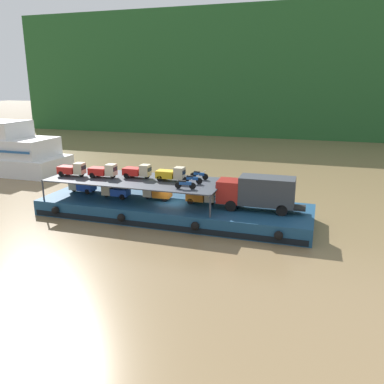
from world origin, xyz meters
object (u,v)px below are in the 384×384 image
Objects in this scene: motorcycle_upper_centre at (192,179)px; mini_truck_lower_stern at (82,186)px; mini_truck_upper_stern at (72,169)px; mini_truck_upper_mid at (103,171)px; mini_truck_upper_bow at (171,174)px; mini_truck_lower_aft at (115,191)px; motorcycle_upper_port at (185,184)px; motorcycle_upper_stbd at (199,175)px; cargo_barge at (172,210)px; mini_truck_lower_mid at (157,193)px; mini_truck_upper_fore at (138,171)px; mini_truck_lower_fore at (201,196)px; covered_lorry at (258,192)px.

mini_truck_lower_stern is at bearing 177.86° from motorcycle_upper_centre.
mini_truck_lower_stern is at bearing 81.96° from mini_truck_upper_stern.
motorcycle_upper_centre is at bearing 2.20° from mini_truck_upper_mid.
mini_truck_lower_aft is at bearing -173.62° from mini_truck_upper_bow.
mini_truck_lower_stern is 0.99× the size of mini_truck_upper_stern.
motorcycle_upper_port is 1.00× the size of motorcycle_upper_stbd.
cargo_barge is 13.76× the size of motorcycle_upper_centre.
mini_truck_upper_mid is at bearing 170.07° from motorcycle_upper_port.
motorcycle_upper_stbd is (8.04, 2.16, 1.74)m from mini_truck_lower_aft.
mini_truck_lower_aft is 4.23m from mini_truck_lower_mid.
mini_truck_lower_mid is 4.48m from motorcycle_upper_stbd.
mini_truck_lower_aft is 1.47× the size of motorcycle_upper_port.
motorcycle_upper_port is (5.80, -2.49, -0.26)m from mini_truck_upper_fore.
mini_truck_upper_mid and mini_truck_upper_bow have the same top height.
mini_truck_upper_bow reaches higher than mini_truck_lower_fore.
mini_truck_lower_fore is (2.75, 0.57, 1.44)m from cargo_barge.
mini_truck_lower_mid is at bearing -179.40° from mini_truck_lower_fore.
mini_truck_upper_bow reaches higher than mini_truck_lower_mid.
motorcycle_upper_stbd reaches higher than mini_truck_lower_fore.
mini_truck_upper_fore is at bearing 171.41° from cargo_barge.
mini_truck_upper_stern reaches higher than motorcycle_upper_centre.
covered_lorry is at bearing 1.34° from motorcycle_upper_centre.
cargo_barge is at bearing -168.35° from mini_truck_lower_fore.
cargo_barge is at bearing -60.50° from mini_truck_upper_bow.
motorcycle_upper_stbd is (9.17, 2.29, -0.26)m from mini_truck_upper_mid.
mini_truck_lower_mid is at bearing 7.97° from mini_truck_upper_stern.
covered_lorry is at bearing 18.71° from motorcycle_upper_port.
mini_truck_lower_mid is at bearing -159.41° from motorcycle_upper_stbd.
mini_truck_upper_fore is (3.28, 0.90, 0.00)m from mini_truck_upper_mid.
mini_truck_upper_stern is at bearing -177.34° from covered_lorry.
mini_truck_upper_bow reaches higher than motorcycle_upper_centre.
motorcycle_upper_centre is (9.10, 0.35, -0.26)m from mini_truck_upper_mid.
mini_truck_upper_fore reaches higher than mini_truck_lower_aft.
mini_truck_lower_stern is (-10.25, 0.49, 1.44)m from cargo_barge.
mini_truck_upper_mid is 9.11m from motorcycle_upper_centre.
mini_truck_lower_stern is at bearing -179.65° from mini_truck_lower_fore.
motorcycle_upper_centre reaches higher than mini_truck_lower_fore.
mini_truck_lower_stern is 13.00m from mini_truck_lower_fore.
mini_truck_lower_stern is 12.38m from motorcycle_upper_centre.
mini_truck_lower_aft is at bearing -175.05° from mini_truck_lower_fore.
motorcycle_upper_port reaches higher than mini_truck_lower_stern.
motorcycle_upper_centre reaches higher than cargo_barge.
mini_truck_lower_stern and mini_truck_lower_aft have the same top height.
mini_truck_upper_stern reaches higher than mini_truck_lower_fore.
mini_truck_upper_mid is 6.90m from mini_truck_upper_bow.
mini_truck_lower_stern is 4.33m from mini_truck_lower_aft.
mini_truck_lower_aft is at bearing -178.19° from cargo_barge.
cargo_barge is at bearing -179.17° from motorcycle_upper_centre.
motorcycle_upper_centre is at bearing -7.34° from mini_truck_lower_mid.
mini_truck_upper_stern is 1.47× the size of motorcycle_upper_stbd.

